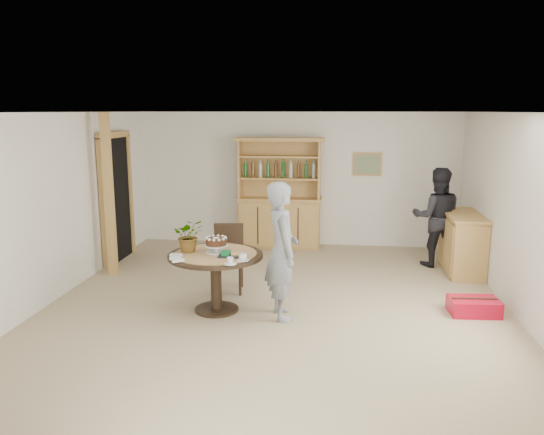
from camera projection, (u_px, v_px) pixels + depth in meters
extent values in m
plane|color=tan|center=(275.00, 310.00, 6.83)|extent=(7.00, 7.00, 0.00)
cube|color=white|center=(297.00, 179.00, 9.99)|extent=(6.00, 0.04, 2.50)
cube|color=white|center=(208.00, 326.00, 3.18)|extent=(6.00, 0.04, 2.50)
cube|color=white|center=(48.00, 209.00, 6.94)|extent=(0.04, 7.00, 2.50)
cube|color=white|center=(529.00, 221.00, 6.23)|extent=(0.04, 7.00, 2.50)
cube|color=white|center=(276.00, 112.00, 6.34)|extent=(6.00, 7.00, 0.04)
cube|color=tan|center=(367.00, 164.00, 9.74)|extent=(0.52, 0.03, 0.42)
cube|color=#59724C|center=(367.00, 164.00, 9.73)|extent=(0.44, 0.02, 0.34)
cube|color=black|center=(116.00, 199.00, 8.92)|extent=(0.10, 0.90, 2.10)
cube|color=tan|center=(104.00, 205.00, 8.43)|extent=(0.12, 0.10, 2.10)
cube|color=tan|center=(129.00, 195.00, 9.40)|extent=(0.12, 0.10, 2.10)
cube|color=tan|center=(113.00, 135.00, 8.70)|extent=(0.12, 1.10, 0.10)
cube|color=tan|center=(109.00, 195.00, 8.07)|extent=(0.12, 0.12, 2.50)
cube|color=tan|center=(279.00, 223.00, 9.93)|extent=(1.50, 0.50, 0.90)
cube|color=tan|center=(280.00, 198.00, 9.84)|extent=(1.56, 0.54, 0.04)
cube|color=tan|center=(280.00, 168.00, 9.83)|extent=(1.50, 0.04, 1.06)
cube|color=tan|center=(240.00, 169.00, 9.77)|extent=(0.04, 0.34, 1.06)
cube|color=tan|center=(319.00, 170.00, 9.59)|extent=(0.04, 0.34, 1.06)
cube|color=tan|center=(279.00, 178.00, 9.71)|extent=(1.44, 0.32, 0.03)
cube|color=tan|center=(279.00, 156.00, 9.63)|extent=(1.44, 0.32, 0.03)
cube|color=tan|center=(279.00, 139.00, 9.57)|extent=(1.62, 0.40, 0.06)
cylinder|color=#194C1E|center=(249.00, 170.00, 9.75)|extent=(0.07, 0.07, 0.28)
cylinder|color=#4C2D14|center=(258.00, 170.00, 9.73)|extent=(0.07, 0.07, 0.28)
cylinder|color=#B2BFB2|center=(266.00, 170.00, 9.71)|extent=(0.07, 0.07, 0.28)
cylinder|color=#194C1E|center=(275.00, 170.00, 9.69)|extent=(0.07, 0.07, 0.28)
cylinder|color=#4C2D14|center=(284.00, 170.00, 9.67)|extent=(0.07, 0.07, 0.28)
cylinder|color=#B2BFB2|center=(292.00, 170.00, 9.65)|extent=(0.07, 0.07, 0.28)
cylinder|color=#194C1E|center=(301.00, 170.00, 9.63)|extent=(0.07, 0.07, 0.28)
cylinder|color=#4C2D14|center=(310.00, 170.00, 9.62)|extent=(0.07, 0.07, 0.28)
cube|color=tan|center=(462.00, 244.00, 8.36)|extent=(0.50, 1.20, 0.90)
cube|color=tan|center=(464.00, 215.00, 8.27)|extent=(0.54, 1.26, 0.04)
cylinder|color=black|center=(216.00, 256.00, 6.66)|extent=(1.20, 1.20, 0.04)
cylinder|color=black|center=(216.00, 284.00, 6.74)|extent=(0.14, 0.14, 0.70)
cylinder|color=black|center=(217.00, 309.00, 6.81)|extent=(0.56, 0.56, 0.03)
cylinder|color=tan|center=(216.00, 254.00, 6.66)|extent=(1.04, 1.04, 0.01)
cube|color=black|center=(228.00, 261.00, 7.45)|extent=(0.47, 0.47, 0.04)
cube|color=black|center=(229.00, 240.00, 7.59)|extent=(0.42, 0.08, 0.46)
cube|color=black|center=(229.00, 225.00, 7.54)|extent=(0.42, 0.09, 0.05)
cube|color=black|center=(214.00, 280.00, 7.32)|extent=(0.03, 0.04, 0.44)
cube|color=black|center=(240.00, 280.00, 7.32)|extent=(0.03, 0.04, 0.44)
cube|color=black|center=(217.00, 272.00, 7.67)|extent=(0.03, 0.03, 0.44)
cube|color=black|center=(242.00, 272.00, 7.67)|extent=(0.03, 0.03, 0.44)
cylinder|color=white|center=(216.00, 252.00, 6.71)|extent=(0.28, 0.28, 0.01)
cylinder|color=white|center=(216.00, 249.00, 6.70)|extent=(0.05, 0.05, 0.08)
cylinder|color=white|center=(216.00, 245.00, 6.69)|extent=(0.30, 0.30, 0.01)
cylinder|color=#472414|center=(216.00, 241.00, 6.68)|extent=(0.26, 0.26, 0.09)
cylinder|color=white|center=(216.00, 238.00, 6.67)|extent=(0.08, 0.08, 0.01)
sphere|color=white|center=(225.00, 238.00, 6.66)|extent=(0.04, 0.04, 0.04)
sphere|color=white|center=(225.00, 237.00, 6.72)|extent=(0.04, 0.04, 0.04)
sphere|color=white|center=(223.00, 236.00, 6.76)|extent=(0.04, 0.04, 0.04)
sphere|color=white|center=(218.00, 236.00, 6.79)|extent=(0.04, 0.04, 0.04)
sphere|color=white|center=(213.00, 236.00, 6.78)|extent=(0.04, 0.04, 0.04)
sphere|color=white|center=(209.00, 237.00, 6.74)|extent=(0.04, 0.04, 0.04)
sphere|color=white|center=(207.00, 238.00, 6.69)|extent=(0.04, 0.04, 0.04)
sphere|color=white|center=(207.00, 239.00, 6.62)|extent=(0.04, 0.04, 0.04)
sphere|color=white|center=(209.00, 240.00, 6.58)|extent=(0.04, 0.04, 0.04)
sphere|color=white|center=(214.00, 240.00, 6.55)|extent=(0.04, 0.04, 0.04)
sphere|color=white|center=(219.00, 240.00, 6.56)|extent=(0.04, 0.04, 0.04)
sphere|color=white|center=(223.00, 239.00, 6.60)|extent=(0.04, 0.04, 0.04)
imported|color=#3F7233|center=(189.00, 235.00, 6.71)|extent=(0.47, 0.44, 0.42)
cube|color=black|center=(231.00, 256.00, 6.51)|extent=(0.30, 0.20, 0.01)
cube|color=#0B6A31|center=(226.00, 253.00, 6.52)|extent=(0.10, 0.10, 0.06)
cube|color=#0B6A31|center=(226.00, 250.00, 6.51)|extent=(0.11, 0.02, 0.01)
cylinder|color=white|center=(243.00, 260.00, 6.34)|extent=(0.15, 0.15, 0.01)
imported|color=white|center=(243.00, 257.00, 6.33)|extent=(0.10, 0.10, 0.08)
cylinder|color=white|center=(230.00, 264.00, 6.19)|extent=(0.15, 0.15, 0.01)
imported|color=white|center=(230.00, 260.00, 6.18)|extent=(0.08, 0.08, 0.07)
cube|color=white|center=(176.00, 255.00, 6.52)|extent=(0.14, 0.08, 0.03)
cube|color=white|center=(175.00, 258.00, 6.39)|extent=(0.16, 0.11, 0.03)
cube|color=white|center=(178.00, 260.00, 6.29)|extent=(0.16, 0.14, 0.03)
imported|color=gray|center=(282.00, 251.00, 6.44)|extent=(0.58, 0.71, 1.70)
imported|color=black|center=(437.00, 217.00, 8.64)|extent=(0.81, 0.64, 1.63)
cube|color=#B90923|center=(474.00, 306.00, 6.67)|extent=(0.63, 0.44, 0.20)
cube|color=black|center=(474.00, 299.00, 6.65)|extent=(0.56, 0.08, 0.01)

